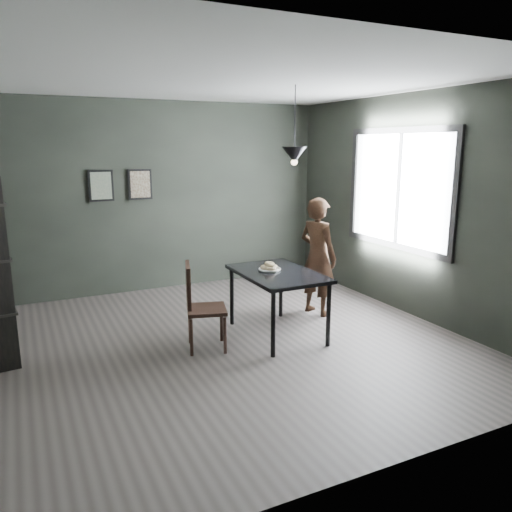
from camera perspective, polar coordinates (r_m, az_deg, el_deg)
name	(u,v)px	position (r m, az deg, el deg)	size (l,w,h in m)	color
ground	(230,343)	(5.66, -3.02, -9.88)	(5.00, 5.00, 0.00)	#373230
back_wall	(164,197)	(7.63, -10.51, 6.66)	(5.00, 0.10, 2.80)	black
ceiling	(227,79)	(5.27, -3.39, 19.55)	(5.00, 5.00, 0.02)	silver
window_assembly	(398,189)	(6.76, 15.97, 7.35)	(0.04, 1.96, 1.56)	white
cafe_table	(278,279)	(5.69, 2.49, -2.60)	(0.80, 1.20, 0.75)	black
white_plate	(270,270)	(5.74, 1.57, -1.58)	(0.23, 0.23, 0.01)	white
donut_pile	(270,267)	(5.73, 1.57, -1.22)	(0.21, 0.20, 0.09)	beige
woman	(318,257)	(6.44, 7.07, -0.06)	(0.56, 0.36, 1.52)	black
wood_chair	(198,301)	(5.35, -6.61, -5.14)	(0.51, 0.51, 0.95)	black
pendant_lamp	(294,155)	(5.70, 4.40, 11.46)	(0.28, 0.28, 0.86)	black
framed_print_left	(101,186)	(7.40, -17.29, 7.68)	(0.34, 0.04, 0.44)	black
framed_print_right	(140,184)	(7.50, -13.11, 7.98)	(0.34, 0.04, 0.44)	black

